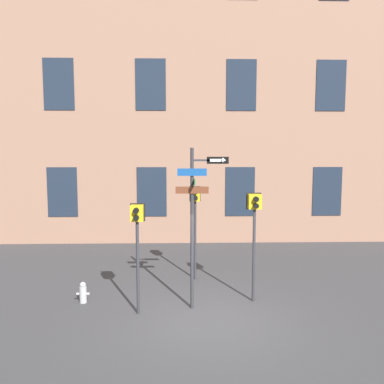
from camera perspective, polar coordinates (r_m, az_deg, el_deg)
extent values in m
plane|color=#38383A|center=(9.62, 2.58, -19.09)|extent=(60.00, 60.00, 0.00)
cube|color=#936B56|center=(17.42, 0.59, 15.84)|extent=(24.00, 0.60, 14.20)
cube|color=#1E2838|center=(17.73, -19.15, -0.01)|extent=(1.33, 0.03, 2.23)
cube|color=#1E2838|center=(16.95, -6.15, 0.03)|extent=(1.33, 0.03, 2.23)
cube|color=#1E2838|center=(17.11, 7.33, 0.06)|extent=(1.33, 0.03, 2.23)
cube|color=#1E2838|center=(18.16, 19.89, 0.09)|extent=(1.33, 0.03, 2.23)
cube|color=#1E2838|center=(17.91, -19.66, 15.23)|extent=(1.33, 0.03, 2.23)
cube|color=#1E2838|center=(17.15, -6.32, 15.97)|extent=(1.33, 0.03, 2.23)
cube|color=#1E2838|center=(17.30, 7.54, 15.86)|extent=(1.33, 0.03, 2.23)
cube|color=#1E2838|center=(18.34, 20.41, 14.97)|extent=(1.33, 0.03, 2.23)
cylinder|color=#2D2D33|center=(9.73, 0.00, -5.73)|extent=(0.09, 0.09, 4.21)
cube|color=#2D2D33|center=(9.56, 1.97, 4.85)|extent=(0.66, 0.05, 0.05)
cube|color=#14478C|center=(9.49, 0.01, 3.04)|extent=(0.75, 0.02, 0.19)
cube|color=#196B2D|center=(9.57, 0.36, 1.57)|extent=(0.02, 0.78, 0.15)
cube|color=brown|center=(9.52, 0.01, 0.29)|extent=(0.85, 0.02, 0.18)
cube|color=black|center=(9.57, 3.95, 4.84)|extent=(0.56, 0.02, 0.18)
cube|color=white|center=(9.55, 3.72, 4.84)|extent=(0.32, 0.01, 0.07)
cone|color=white|center=(9.57, 4.91, 4.84)|extent=(0.10, 0.14, 0.14)
cylinder|color=#2D2D33|center=(9.70, -8.26, -11.37)|extent=(0.08, 0.08, 2.39)
cube|color=gold|center=(9.39, -8.38, -3.20)|extent=(0.31, 0.26, 0.40)
cube|color=black|center=(9.53, -8.28, -3.07)|extent=(0.37, 0.02, 0.46)
cylinder|color=black|center=(9.19, -8.53, -2.83)|extent=(0.14, 0.12, 0.14)
cylinder|color=black|center=(9.22, -8.51, -3.93)|extent=(0.14, 0.12, 0.14)
cylinder|color=#EA4C14|center=(9.24, -8.49, -2.78)|extent=(0.11, 0.01, 0.11)
cylinder|color=#2D2D33|center=(10.51, 9.40, -9.51)|extent=(0.08, 0.08, 2.58)
cube|color=gold|center=(10.22, 9.53, -1.45)|extent=(0.35, 0.26, 0.40)
cube|color=black|center=(10.36, 9.38, -1.35)|extent=(0.41, 0.02, 0.46)
cylinder|color=black|center=(10.03, 9.75, -1.08)|extent=(0.14, 0.12, 0.14)
cylinder|color=black|center=(10.05, 9.73, -2.09)|extent=(0.14, 0.12, 0.14)
cylinder|color=#EA4C14|center=(10.08, 9.69, -1.04)|extent=(0.11, 0.01, 0.11)
cylinder|color=#2D2D33|center=(12.17, 0.48, -7.38)|extent=(0.08, 0.08, 2.56)
cube|color=gold|center=(11.92, 0.49, -0.35)|extent=(0.30, 0.26, 0.43)
cube|color=black|center=(12.06, 0.46, -0.28)|extent=(0.36, 0.02, 0.49)
cylinder|color=black|center=(11.72, 0.52, 0.03)|extent=(0.15, 0.12, 0.15)
cylinder|color=black|center=(11.74, 0.52, -0.92)|extent=(0.15, 0.12, 0.15)
cylinder|color=silver|center=(11.77, 0.51, 0.05)|extent=(0.12, 0.01, 0.12)
cylinder|color=#A5A5A8|center=(11.01, -16.26, -14.79)|extent=(0.19, 0.19, 0.45)
sphere|color=#A5A5A8|center=(10.92, -16.30, -13.43)|extent=(0.16, 0.16, 0.16)
cylinder|color=#A5A5A8|center=(11.04, -16.97, -14.63)|extent=(0.08, 0.07, 0.07)
cylinder|color=#A5A5A8|center=(10.97, -15.56, -14.72)|extent=(0.08, 0.07, 0.07)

